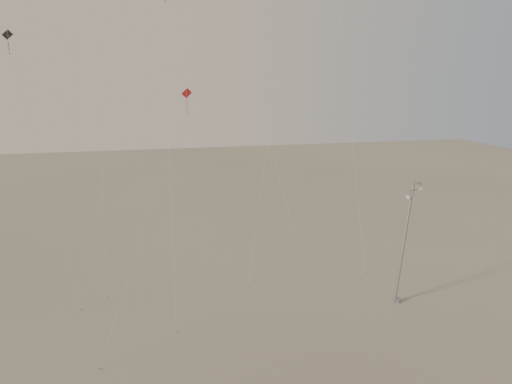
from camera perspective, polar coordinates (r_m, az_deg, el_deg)
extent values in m
plane|color=gray|center=(30.37, 2.95, -17.00)|extent=(160.00, 160.00, 0.00)
cylinder|color=#93969B|center=(33.49, 19.61, -14.35)|extent=(0.44, 0.44, 0.30)
cylinder|color=#93969B|center=(31.56, 20.34, -7.10)|extent=(0.74, 0.18, 9.41)
cylinder|color=#93969B|center=(30.47, 22.04, 1.36)|extent=(0.14, 0.14, 0.18)
cylinder|color=#93969B|center=(30.72, 22.27, 1.15)|extent=(0.49, 0.26, 0.07)
cylinder|color=#93969B|center=(30.96, 22.49, 0.95)|extent=(0.06, 0.06, 0.30)
ellipsoid|color=#B3B3AE|center=(30.99, 22.46, 0.68)|extent=(0.52, 0.52, 0.18)
cylinder|color=#93969B|center=(30.42, 21.50, 0.23)|extent=(0.60, 0.12, 0.07)
cylinder|color=#93969B|center=(30.29, 21.02, -0.18)|extent=(0.06, 0.06, 0.40)
ellipsoid|color=#B3B3AE|center=(30.34, 20.98, -0.55)|extent=(0.52, 0.52, 0.18)
cylinder|color=beige|center=(34.03, -21.57, 12.19)|extent=(0.52, 7.59, 29.89)
cylinder|color=#93969B|center=(34.33, -20.46, -13.85)|extent=(0.06, 0.06, 0.10)
cylinder|color=beige|center=(30.79, -12.37, 7.60)|extent=(0.51, 12.97, 24.47)
cylinder|color=#93969B|center=(28.97, -11.30, -18.94)|extent=(0.06, 0.06, 0.10)
cylinder|color=beige|center=(36.46, 3.96, 22.04)|extent=(8.80, 11.59, 40.97)
cylinder|color=#93969B|center=(33.63, -1.20, -13.45)|extent=(0.06, 0.06, 0.10)
cube|color=maroon|center=(31.51, -9.87, 13.74)|extent=(0.79, 0.26, 0.77)
cylinder|color=maroon|center=(31.70, -9.83, 11.99)|extent=(0.04, 0.20, 1.25)
cylinder|color=beige|center=(27.75, -15.07, -2.97)|extent=(6.29, 10.12, 15.44)
cylinder|color=#93969B|center=(27.14, -21.42, -22.43)|extent=(0.06, 0.06, 0.10)
cylinder|color=beige|center=(36.52, 13.36, 9.19)|extent=(1.17, 6.91, 25.11)
cylinder|color=#93969B|center=(37.22, 15.32, -11.05)|extent=(0.06, 0.06, 0.10)
cylinder|color=beige|center=(41.78, -0.73, 15.44)|extent=(7.71, 10.65, 32.61)
cylinder|color=#93969B|center=(40.98, 6.23, -8.06)|extent=(0.06, 0.06, 0.10)
cube|color=black|center=(33.45, -31.97, 18.54)|extent=(0.68, 0.20, 0.66)
cylinder|color=black|center=(33.53, -31.84, 17.16)|extent=(0.11, 0.15, 1.00)
cylinder|color=beige|center=(31.90, -27.83, 1.75)|extent=(3.18, 3.36, 19.33)
cylinder|color=#93969B|center=(33.37, -23.75, -15.10)|extent=(0.06, 0.06, 0.10)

